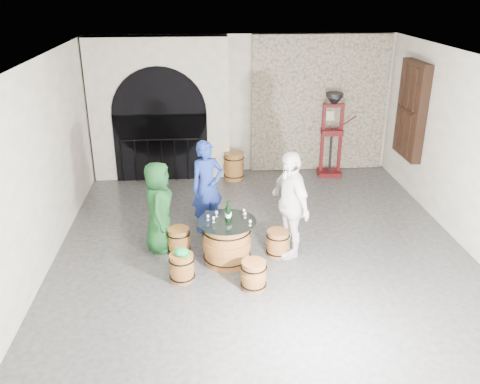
{
  "coord_description": "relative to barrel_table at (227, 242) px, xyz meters",
  "views": [
    {
      "loc": [
        -0.99,
        -7.66,
        4.3
      ],
      "look_at": [
        -0.38,
        0.08,
        1.05
      ],
      "focal_mm": 38.0,
      "sensor_mm": 36.0,
      "label": 1
    }
  ],
  "objects": [
    {
      "name": "wall_right",
      "position": [
        4.13,
        0.37,
        1.23
      ],
      "size": [
        0.0,
        8.0,
        8.0
      ],
      "primitive_type": "plane",
      "rotation": [
        1.57,
        0.0,
        -1.57
      ],
      "color": "silver",
      "rests_on": "ground"
    },
    {
      "name": "barrel_stool_near_left",
      "position": [
        -0.72,
        -0.5,
        -0.15
      ],
      "size": [
        0.4,
        0.4,
        0.45
      ],
      "color": "brown",
      "rests_on": "ground"
    },
    {
      "name": "person_blue",
      "position": [
        -0.28,
        1.21,
        0.49
      ],
      "size": [
        0.74,
        0.63,
        1.71
      ],
      "primitive_type": "imported",
      "rotation": [
        0.0,
        0.0,
        0.44
      ],
      "color": "navy",
      "rests_on": "ground"
    },
    {
      "name": "barrel_stool_right",
      "position": [
        0.86,
        0.16,
        -0.15
      ],
      "size": [
        0.4,
        0.4,
        0.45
      ],
      "color": "brown",
      "rests_on": "ground"
    },
    {
      "name": "wine_bottle_right",
      "position": [
        0.05,
        0.06,
        0.5
      ],
      "size": [
        0.08,
        0.08,
        0.32
      ],
      "color": "black",
      "rests_on": "barrel_table"
    },
    {
      "name": "green_cap",
      "position": [
        -0.72,
        -0.5,
        0.13
      ],
      "size": [
        0.26,
        0.21,
        0.12
      ],
      "color": "#0E9A46",
      "rests_on": "barrel_stool_near_left"
    },
    {
      "name": "tasting_glass_d",
      "position": [
        0.3,
        0.23,
        0.42
      ],
      "size": [
        0.05,
        0.05,
        0.1
      ],
      "primitive_type": null,
      "color": "#B15C22",
      "rests_on": "barrel_table"
    },
    {
      "name": "shuttered_window",
      "position": [
        4.0,
        2.77,
        1.43
      ],
      "size": [
        0.23,
        1.1,
        2.0
      ],
      "color": "black",
      "rests_on": "wall_right"
    },
    {
      "name": "wall_front",
      "position": [
        0.63,
        -3.63,
        1.23
      ],
      "size": [
        8.0,
        0.0,
        8.0
      ],
      "primitive_type": "plane",
      "rotation": [
        -1.57,
        0.0,
        0.0
      ],
      "color": "silver",
      "rests_on": "ground"
    },
    {
      "name": "tasting_glass_b",
      "position": [
        0.31,
        0.1,
        0.42
      ],
      "size": [
        0.05,
        0.05,
        0.1
      ],
      "primitive_type": null,
      "color": "#B15C22",
      "rests_on": "barrel_table"
    },
    {
      "name": "tasting_glass_f",
      "position": [
        -0.3,
        0.05,
        0.42
      ],
      "size": [
        0.05,
        0.05,
        0.1
      ],
      "primitive_type": null,
      "color": "#B15C22",
      "rests_on": "barrel_table"
    },
    {
      "name": "wall_back",
      "position": [
        0.63,
        4.37,
        1.23
      ],
      "size": [
        8.0,
        0.0,
        8.0
      ],
      "primitive_type": "plane",
      "rotation": [
        1.57,
        0.0,
        0.0
      ],
      "color": "silver",
      "rests_on": "ground"
    },
    {
      "name": "side_barrel",
      "position": [
        0.37,
        3.76,
        -0.05
      ],
      "size": [
        0.48,
        0.48,
        0.64
      ],
      "rotation": [
        0.0,
        0.0,
        0.35
      ],
      "color": "brown",
      "rests_on": "ground"
    },
    {
      "name": "wine_bottle_center",
      "position": [
        0.03,
        -0.0,
        0.5
      ],
      "size": [
        0.08,
        0.08,
        0.32
      ],
      "color": "black",
      "rests_on": "barrel_table"
    },
    {
      "name": "person_white",
      "position": [
        1.05,
        0.19,
        0.54
      ],
      "size": [
        0.78,
        1.15,
        1.82
      ],
      "primitive_type": "imported",
      "rotation": [
        0.0,
        0.0,
        -1.22
      ],
      "color": "white",
      "rests_on": "ground"
    },
    {
      "name": "barrel_stool_near_right",
      "position": [
        0.36,
        -0.8,
        -0.15
      ],
      "size": [
        0.4,
        0.4,
        0.45
      ],
      "color": "brown",
      "rests_on": "ground"
    },
    {
      "name": "wall_left",
      "position": [
        -2.87,
        0.37,
        1.23
      ],
      "size": [
        0.0,
        8.0,
        8.0
      ],
      "primitive_type": "plane",
      "rotation": [
        1.57,
        0.0,
        1.57
      ],
      "color": "silver",
      "rests_on": "ground"
    },
    {
      "name": "ground",
      "position": [
        0.63,
        0.37,
        -0.37
      ],
      "size": [
        8.0,
        8.0,
        0.0
      ],
      "primitive_type": "plane",
      "color": "#2D2D30",
      "rests_on": "ground"
    },
    {
      "name": "barrel_table",
      "position": [
        0.0,
        0.0,
        0.0
      ],
      "size": [
        0.96,
        0.96,
        0.74
      ],
      "color": "brown",
      "rests_on": "ground"
    },
    {
      "name": "control_box",
      "position": [
        2.68,
        4.23,
        0.98
      ],
      "size": [
        0.18,
        0.1,
        0.22
      ],
      "primitive_type": "cube",
      "color": "silver",
      "rests_on": "wall_back"
    },
    {
      "name": "arched_opening",
      "position": [
        -1.27,
        4.11,
        1.22
      ],
      "size": [
        3.1,
        0.6,
        3.19
      ],
      "color": "silver",
      "rests_on": "ground"
    },
    {
      "name": "person_green",
      "position": [
        -1.11,
        0.52,
        0.42
      ],
      "size": [
        0.54,
        0.79,
        1.58
      ],
      "primitive_type": "imported",
      "rotation": [
        0.0,
        0.0,
        1.53
      ],
      "color": "#113E1A",
      "rests_on": "ground"
    },
    {
      "name": "stone_facing_panel",
      "position": [
        2.43,
        4.31,
        1.23
      ],
      "size": [
        3.2,
        0.12,
        3.18
      ],
      "primitive_type": "cube",
      "color": "tan",
      "rests_on": "ground"
    },
    {
      "name": "tasting_glass_c",
      "position": [
        -0.15,
        0.18,
        0.42
      ],
      "size": [
        0.05,
        0.05,
        0.1
      ],
      "primitive_type": null,
      "color": "#B15C22",
      "rests_on": "barrel_table"
    },
    {
      "name": "barrel_stool_far",
      "position": [
        -0.2,
        0.86,
        -0.15
      ],
      "size": [
        0.4,
        0.4,
        0.45
      ],
      "color": "brown",
      "rests_on": "ground"
    },
    {
      "name": "tasting_glass_e",
      "position": [
        0.36,
        -0.19,
        0.42
      ],
      "size": [
        0.05,
        0.05,
        0.1
      ],
      "primitive_type": null,
      "color": "#B15C22",
      "rests_on": "barrel_table"
    },
    {
      "name": "barrel_stool_left",
      "position": [
        -0.8,
        0.37,
        -0.15
      ],
      "size": [
        0.4,
        0.4,
        0.45
      ],
      "color": "brown",
      "rests_on": "ground"
    },
    {
      "name": "wine_bottle_left",
      "position": [
        0.02,
        0.03,
        0.5
      ],
      "size": [
        0.08,
        0.08,
        0.32
      ],
      "color": "black",
      "rests_on": "barrel_table"
    },
    {
      "name": "tasting_glass_a",
      "position": [
        -0.21,
        -0.03,
        0.42
      ],
      "size": [
        0.05,
        0.05,
        0.1
      ],
      "primitive_type": null,
      "color": "#B15C22",
      "rests_on": "barrel_table"
    },
    {
      "name": "ceiling",
      "position": [
        0.63,
        0.37,
        2.83
      ],
      "size": [
        8.0,
        8.0,
        0.0
      ],
      "primitive_type": "plane",
      "rotation": [
        3.14,
        0.0,
        0.0
      ],
      "color": "beige",
      "rests_on": "wall_back"
    },
    {
      "name": "corking_press",
      "position": [
        2.65,
        3.85,
        0.78
      ],
      "size": [
        0.81,
        0.48,
        1.96
      ],
      "rotation": [
        0.0,
        0.0,
        -0.08
      ],
      "color": "#4C0C0E",
      "rests_on": "ground"
    }
  ]
}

